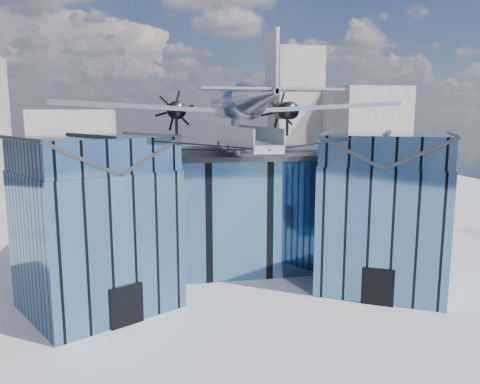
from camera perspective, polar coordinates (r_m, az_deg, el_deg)
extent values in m
plane|color=gray|center=(36.14, 0.61, -11.85)|extent=(120.00, 120.00, 0.00)
cube|color=#4A6F98|center=(43.36, -1.75, -1.72)|extent=(28.00, 14.00, 9.50)
cube|color=#272B2F|center=(42.69, -1.78, 4.81)|extent=(28.00, 14.00, 0.40)
cube|color=#4A6F98|center=(33.29, -17.10, -5.55)|extent=(11.79, 11.43, 9.50)
cube|color=#4A6F98|center=(32.33, -17.60, 4.53)|extent=(11.56, 11.20, 2.20)
cube|color=#272B2F|center=(31.51, -21.36, 4.21)|extent=(7.98, 9.23, 2.40)
cube|color=#272B2F|center=(33.28, -14.03, 4.81)|extent=(7.98, 9.23, 2.40)
cube|color=#272B2F|center=(32.27, -17.70, 6.57)|extent=(4.30, 7.10, 0.18)
cube|color=black|center=(30.89, -13.65, -13.32)|extent=(2.03, 1.32, 2.60)
cube|color=black|center=(35.26, -10.39, -4.46)|extent=(0.34, 0.34, 9.50)
cube|color=#4A6F98|center=(37.30, 17.00, -3.96)|extent=(11.79, 11.43, 9.50)
cube|color=#4A6F98|center=(36.45, 17.43, 5.03)|extent=(11.56, 11.20, 2.20)
cube|color=#272B2F|center=(36.58, 13.90, 5.20)|extent=(7.98, 9.23, 2.40)
cube|color=#272B2F|center=(36.45, 20.98, 4.85)|extent=(7.98, 9.23, 2.40)
cube|color=#272B2F|center=(36.39, 17.52, 6.84)|extent=(4.30, 7.10, 0.18)
cube|color=black|center=(34.39, 16.44, -11.06)|extent=(2.03, 1.32, 2.60)
cube|color=black|center=(37.70, 10.14, -3.55)|extent=(0.34, 0.34, 9.50)
cube|color=#9BA1A8|center=(37.19, -0.44, 6.31)|extent=(1.80, 21.00, 0.50)
cube|color=#9BA1A8|center=(37.00, -1.82, 7.30)|extent=(0.08, 21.00, 1.10)
cube|color=#9BA1A8|center=(37.33, 0.93, 7.32)|extent=(0.08, 21.00, 1.10)
cylinder|color=#9BA1A8|center=(46.58, -2.57, 6.08)|extent=(0.44, 0.44, 1.35)
cylinder|color=#9BA1A8|center=(40.67, -1.34, 5.62)|extent=(0.44, 0.44, 1.35)
cylinder|color=#9BA1A8|center=(36.74, -0.30, 5.22)|extent=(0.44, 0.44, 1.35)
cylinder|color=#9BA1A8|center=(37.64, -0.58, 7.79)|extent=(0.70, 0.70, 1.40)
cylinder|color=black|center=(29.10, -7.99, 5.97)|extent=(10.55, 6.08, 0.69)
cylinder|color=black|center=(31.44, 11.61, 6.11)|extent=(10.55, 6.08, 0.69)
cylinder|color=black|center=(34.81, -4.72, 5.16)|extent=(6.09, 17.04, 1.19)
cylinder|color=black|center=(35.95, 4.87, 5.29)|extent=(6.09, 17.04, 1.19)
cylinder|color=#A8ADB5|center=(37.64, -0.59, 10.76)|extent=(2.50, 11.00, 2.50)
sphere|color=#A8ADB5|center=(43.06, -1.92, 10.58)|extent=(2.50, 2.50, 2.50)
cube|color=black|center=(42.09, -1.71, 11.55)|extent=(1.60, 1.40, 0.50)
cone|color=#A8ADB5|center=(28.84, 2.68, 11.78)|extent=(2.50, 7.00, 2.50)
cube|color=#A8ADB5|center=(26.74, 3.91, 15.40)|extent=(0.18, 2.40, 3.40)
cube|color=#A8ADB5|center=(26.72, 3.82, 12.40)|extent=(8.00, 1.80, 0.14)
cube|color=#A8ADB5|center=(38.02, -11.47, 10.11)|extent=(14.00, 3.20, 1.08)
cylinder|color=black|center=(38.68, -7.84, 9.82)|extent=(1.44, 3.20, 1.44)
cone|color=black|center=(40.48, -7.98, 9.80)|extent=(0.70, 0.70, 0.70)
cube|color=black|center=(40.63, -7.99, 9.79)|extent=(1.05, 0.06, 3.33)
cube|color=black|center=(40.63, -7.99, 9.79)|extent=(2.53, 0.06, 2.53)
cube|color=black|center=(40.63, -7.99, 9.79)|extent=(3.33, 0.06, 1.05)
cylinder|color=black|center=(38.09, -7.75, 7.99)|extent=(0.24, 0.24, 1.75)
cube|color=#A8ADB5|center=(40.43, 9.12, 10.12)|extent=(14.00, 3.20, 1.08)
cylinder|color=black|center=(40.25, 5.55, 9.85)|extent=(1.44, 3.20, 1.44)
cone|color=black|center=(41.98, 4.85, 9.83)|extent=(0.70, 0.70, 0.70)
cube|color=black|center=(42.12, 4.79, 9.83)|extent=(1.05, 0.06, 3.33)
cube|color=black|center=(42.12, 4.79, 9.83)|extent=(2.53, 0.06, 2.53)
cube|color=black|center=(42.12, 4.79, 9.83)|extent=(3.33, 0.06, 1.05)
cylinder|color=black|center=(39.68, 5.77, 8.08)|extent=(0.24, 0.24, 1.75)
cube|color=gray|center=(89.89, 14.74, 6.45)|extent=(12.00, 14.00, 18.00)
cube|color=gray|center=(89.22, -19.49, 4.91)|extent=(14.00, 10.00, 14.00)
cube|color=gray|center=(95.45, 6.72, 9.24)|extent=(9.00, 9.00, 26.00)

